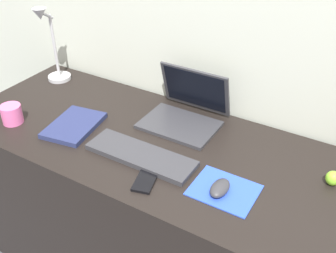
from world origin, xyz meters
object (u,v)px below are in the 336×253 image
(coffee_mug, at_px, (12,114))
(toy_figurine_lime, at_px, (333,178))
(desk_lamp, at_px, (51,47))
(notebook_pad, at_px, (74,125))
(laptop, at_px, (186,109))
(cell_phone, at_px, (146,179))
(mouse, at_px, (220,188))
(keyboard, at_px, (141,155))

(coffee_mug, distance_m, toy_figurine_lime, 1.23)
(desk_lamp, relative_size, notebook_pad, 1.51)
(laptop, distance_m, coffee_mug, 0.71)
(cell_phone, bearing_deg, coffee_mug, 163.05)
(mouse, bearing_deg, desk_lamp, 162.55)
(desk_lamp, height_order, coffee_mug, desk_lamp)
(keyboard, bearing_deg, cell_phone, -48.23)
(coffee_mug, bearing_deg, desk_lamp, 107.37)
(cell_phone, distance_m, toy_figurine_lime, 0.61)
(coffee_mug, bearing_deg, notebook_pad, 22.17)
(keyboard, xyz_separation_m, cell_phone, (0.09, -0.10, -0.01))
(cell_phone, xyz_separation_m, coffee_mug, (-0.67, 0.02, 0.03))
(cell_phone, relative_size, coffee_mug, 1.54)
(mouse, relative_size, notebook_pad, 0.40)
(laptop, relative_size, toy_figurine_lime, 5.90)
(laptop, bearing_deg, desk_lamp, -179.05)
(cell_phone, bearing_deg, keyboard, 116.91)
(keyboard, bearing_deg, desk_lamp, 157.00)
(laptop, relative_size, desk_lamp, 0.83)
(toy_figurine_lime, bearing_deg, coffee_mug, -167.10)
(desk_lamp, bearing_deg, keyboard, -23.00)
(coffee_mug, bearing_deg, mouse, 2.98)
(keyboard, height_order, toy_figurine_lime, toy_figurine_lime)
(desk_lamp, distance_m, notebook_pad, 0.47)
(mouse, relative_size, coffee_mug, 1.16)
(mouse, xyz_separation_m, cell_phone, (-0.24, -0.07, -0.02))
(laptop, xyz_separation_m, cell_phone, (0.07, -0.40, -0.05))
(keyboard, distance_m, mouse, 0.32)
(desk_lamp, height_order, toy_figurine_lime, desk_lamp)
(mouse, xyz_separation_m, notebook_pad, (-0.66, 0.05, -0.01))
(keyboard, relative_size, desk_lamp, 1.13)
(laptop, height_order, toy_figurine_lime, laptop)
(laptop, height_order, keyboard, laptop)
(mouse, bearing_deg, notebook_pad, 175.59)
(laptop, relative_size, notebook_pad, 1.25)
(desk_lamp, distance_m, coffee_mug, 0.41)
(cell_phone, height_order, notebook_pad, notebook_pad)
(cell_phone, bearing_deg, laptop, 84.69)
(laptop, xyz_separation_m, notebook_pad, (-0.36, -0.28, -0.04))
(laptop, distance_m, toy_figurine_lime, 0.61)
(desk_lamp, height_order, notebook_pad, desk_lamp)
(coffee_mug, bearing_deg, keyboard, 7.03)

